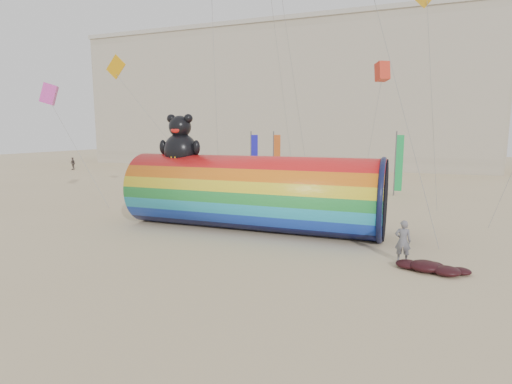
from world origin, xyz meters
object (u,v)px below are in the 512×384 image
(windsock_assembly, at_px, (252,191))
(fabric_bundle, at_px, (431,267))
(hotel_building, at_px, (280,99))
(kite_handler, at_px, (403,241))

(windsock_assembly, distance_m, fabric_bundle, 9.62)
(hotel_building, height_order, windsock_assembly, hotel_building)
(windsock_assembly, distance_m, kite_handler, 8.24)
(windsock_assembly, height_order, fabric_bundle, windsock_assembly)
(windsock_assembly, bearing_deg, kite_handler, -21.33)
(windsock_assembly, bearing_deg, fabric_bundle, -24.04)
(windsock_assembly, height_order, kite_handler, windsock_assembly)
(hotel_building, xyz_separation_m, windsock_assembly, (11.36, -42.07, -8.25))
(windsock_assembly, xyz_separation_m, fabric_bundle, (8.62, -3.84, -1.89))
(fabric_bundle, bearing_deg, windsock_assembly, 155.96)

